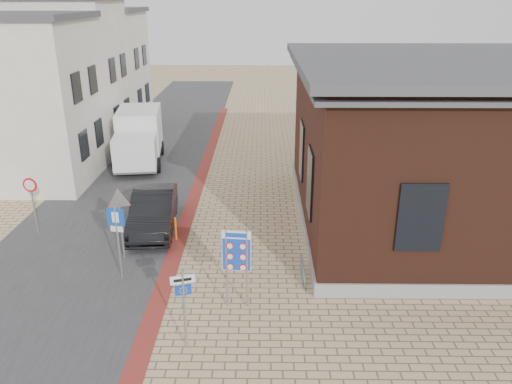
% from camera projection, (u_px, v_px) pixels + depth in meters
% --- Properties ---
extents(ground, '(120.00, 120.00, 0.00)m').
position_uv_depth(ground, '(220.00, 315.00, 15.05)').
color(ground, tan).
rests_on(ground, ground).
extents(road_strip, '(7.00, 60.00, 0.02)m').
position_uv_depth(road_strip, '(146.00, 162.00, 29.08)').
color(road_strip, '#38383A').
rests_on(road_strip, ground).
extents(curb_strip, '(0.60, 40.00, 0.02)m').
position_uv_depth(curb_strip, '(195.00, 193.00, 24.39)').
color(curb_strip, maroon).
rests_on(curb_strip, ground).
extents(brick_building, '(13.00, 13.00, 6.80)m').
position_uv_depth(brick_building, '(453.00, 142.00, 20.20)').
color(brick_building, gray).
rests_on(brick_building, ground).
extents(townhouse_near, '(7.40, 6.40, 8.30)m').
position_uv_depth(townhouse_near, '(17.00, 100.00, 24.84)').
color(townhouse_near, silver).
rests_on(townhouse_near, ground).
extents(townhouse_mid, '(7.40, 6.40, 9.10)m').
position_uv_depth(townhouse_mid, '(61.00, 75.00, 30.28)').
color(townhouse_mid, silver).
rests_on(townhouse_mid, ground).
extents(townhouse_far, '(7.40, 6.40, 8.30)m').
position_uv_depth(townhouse_far, '(93.00, 68.00, 36.02)').
color(townhouse_far, silver).
rests_on(townhouse_far, ground).
extents(bike_rack, '(0.08, 1.80, 0.60)m').
position_uv_depth(bike_rack, '(303.00, 270.00, 16.98)').
color(bike_rack, slate).
rests_on(bike_rack, ground).
extents(sedan, '(2.11, 4.91, 1.57)m').
position_uv_depth(sedan, '(153.00, 211.00, 20.43)').
color(sedan, black).
rests_on(sedan, ground).
extents(box_truck, '(3.01, 5.96, 2.99)m').
position_uv_depth(box_truck, '(139.00, 137.00, 28.31)').
color(box_truck, slate).
rests_on(box_truck, ground).
extents(border_sign, '(0.88, 0.14, 2.57)m').
position_uv_depth(border_sign, '(237.00, 253.00, 14.85)').
color(border_sign, gray).
rests_on(border_sign, ground).
extents(essen_sign, '(0.63, 0.21, 2.39)m').
position_uv_depth(essen_sign, '(184.00, 298.00, 13.09)').
color(essen_sign, gray).
rests_on(essen_sign, ground).
extents(parking_sign, '(0.59, 0.14, 2.67)m').
position_uv_depth(parking_sign, '(117.00, 230.00, 16.33)').
color(parking_sign, gray).
rests_on(parking_sign, ground).
extents(yield_sign, '(0.91, 0.41, 2.69)m').
position_uv_depth(yield_sign, '(119.00, 206.00, 17.60)').
color(yield_sign, gray).
rests_on(yield_sign, ground).
extents(speed_sign, '(0.58, 0.09, 2.45)m').
position_uv_depth(speed_sign, '(32.00, 197.00, 19.53)').
color(speed_sign, gray).
rests_on(speed_sign, ground).
extents(bollard, '(0.11, 0.11, 0.95)m').
position_uv_depth(bollard, '(176.00, 229.00, 19.56)').
color(bollard, orange).
rests_on(bollard, ground).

